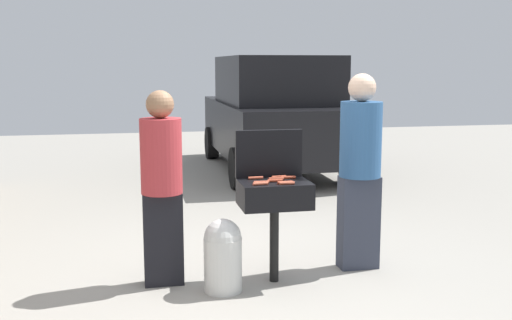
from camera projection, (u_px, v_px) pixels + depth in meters
The scene contains 16 objects.
ground_plane at pixel (261, 278), 5.38m from camera, with size 24.00×24.00×0.00m, color #9E998E.
bbq_grill at pixel (274, 197), 5.19m from camera, with size 0.60×0.44×0.89m.
grill_lid_open at pixel (269, 153), 5.34m from camera, with size 0.60×0.05×0.42m, color black.
hot_dog_0 at pixel (261, 184), 5.00m from camera, with size 0.03×0.03×0.13m, color #C6593D.
hot_dog_1 at pixel (256, 178), 5.25m from camera, with size 0.03×0.03×0.13m, color #B74C33.
hot_dog_2 at pixel (275, 181), 5.13m from camera, with size 0.03×0.03×0.13m, color #AD4228.
hot_dog_3 at pixel (288, 177), 5.28m from camera, with size 0.03×0.03×0.13m, color #AD4228.
hot_dog_4 at pixel (285, 182), 5.05m from camera, with size 0.03×0.03×0.13m, color #AD4228.
hot_dog_5 at pixel (279, 177), 5.30m from camera, with size 0.03×0.03×0.13m, color #AD4228.
hot_dog_6 at pixel (287, 183), 5.02m from camera, with size 0.03×0.03×0.13m, color #C6593D.
hot_dog_7 at pixel (261, 182), 5.06m from camera, with size 0.03×0.03×0.13m, color #C6593D.
hot_dog_8 at pixel (276, 179), 5.21m from camera, with size 0.03×0.03×0.13m, color #B74C33.
propane_tank at pixel (223, 254), 5.03m from camera, with size 0.32×0.32×0.62m.
person_left at pixel (162, 181), 5.10m from camera, with size 0.35×0.35×1.67m.
person_right at pixel (360, 164), 5.51m from camera, with size 0.38×0.38×1.80m.
parked_minivan at pixel (274, 113), 10.69m from camera, with size 2.03×4.40×2.02m.
Camera 1 is at (-1.10, -5.03, 1.88)m, focal length 42.40 mm.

